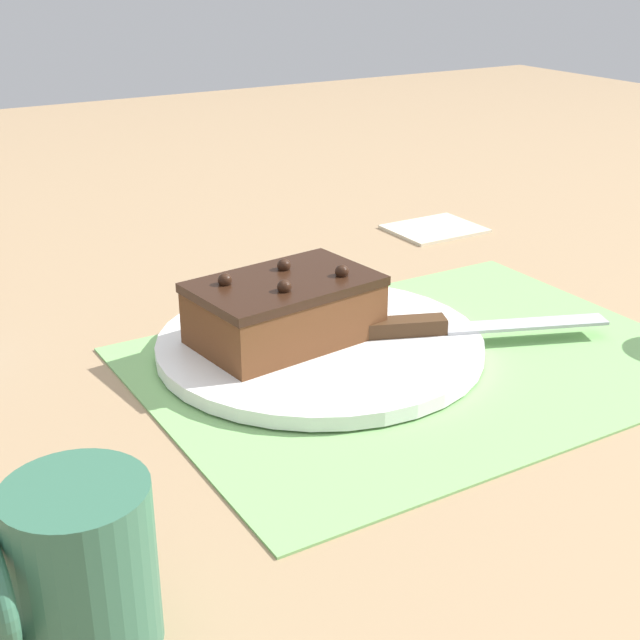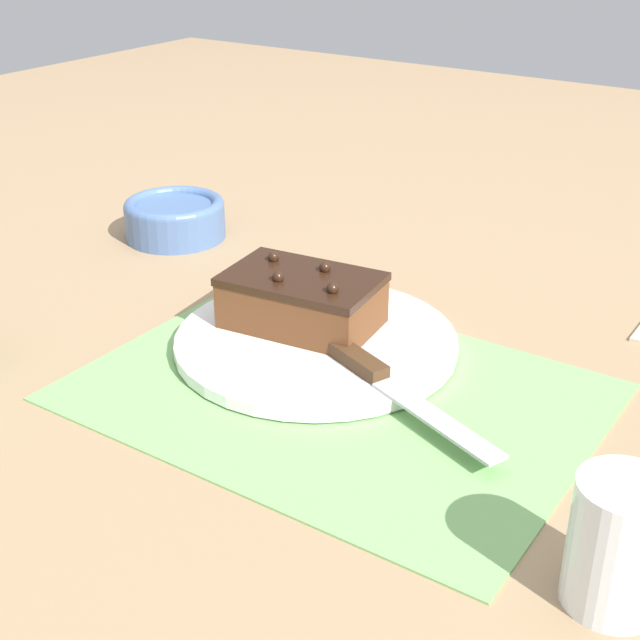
% 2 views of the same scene
% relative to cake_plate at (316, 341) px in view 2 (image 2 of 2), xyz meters
% --- Properties ---
extents(ground_plane, '(3.00, 3.00, 0.00)m').
position_rel_cake_plate_xyz_m(ground_plane, '(-0.06, 0.06, -0.01)').
color(ground_plane, '#9E7F5B').
extents(placemat_woven, '(0.46, 0.34, 0.00)m').
position_rel_cake_plate_xyz_m(placemat_woven, '(-0.06, 0.06, -0.01)').
color(placemat_woven, '#7AB266').
rests_on(placemat_woven, ground_plane).
extents(cake_plate, '(0.28, 0.28, 0.01)m').
position_rel_cake_plate_xyz_m(cake_plate, '(0.00, 0.00, 0.00)').
color(cake_plate, white).
rests_on(cake_plate, placemat_woven).
extents(chocolate_cake, '(0.16, 0.11, 0.06)m').
position_rel_cake_plate_xyz_m(chocolate_cake, '(0.03, -0.01, 0.03)').
color(chocolate_cake, brown).
rests_on(chocolate_cake, cake_plate).
extents(serving_knife, '(0.21, 0.10, 0.01)m').
position_rel_cake_plate_xyz_m(serving_knife, '(-0.10, 0.04, 0.01)').
color(serving_knife, '#472D19').
rests_on(serving_knife, cake_plate).
extents(drinking_glass, '(0.06, 0.06, 0.09)m').
position_rel_cake_plate_xyz_m(drinking_glass, '(-0.36, 0.18, 0.04)').
color(drinking_glass, white).
rests_on(drinking_glass, ground_plane).
extents(small_bowl, '(0.13, 0.13, 0.05)m').
position_rel_cake_plate_xyz_m(small_bowl, '(0.33, -0.16, 0.02)').
color(small_bowl, '#4C6B9E').
rests_on(small_bowl, ground_plane).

